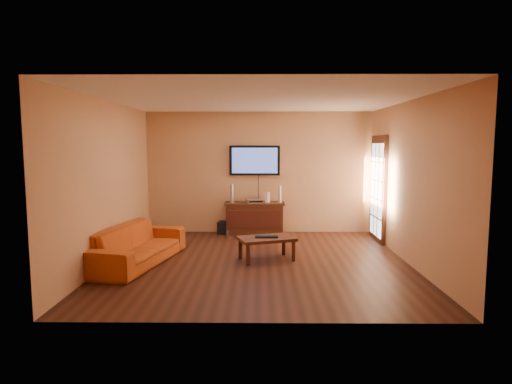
{
  "coord_description": "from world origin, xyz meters",
  "views": [
    {
      "loc": [
        0.03,
        -7.06,
        1.97
      ],
      "look_at": [
        -0.05,
        0.8,
        1.1
      ],
      "focal_mm": 30.0,
      "sensor_mm": 36.0,
      "label": 1
    }
  ],
  "objects_px": {
    "game_console": "(268,197)",
    "coffee_table": "(267,241)",
    "sofa": "(137,239)",
    "television": "(255,160)",
    "speaker_right": "(280,195)",
    "keyboard": "(266,237)",
    "speaker_left": "(232,194)",
    "av_receiver": "(255,201)",
    "media_console": "(255,218)",
    "subwoofer": "(225,228)",
    "bottle": "(228,234)"
  },
  "relations": [
    {
      "from": "television",
      "to": "speaker_right",
      "type": "bearing_deg",
      "value": -20.35
    },
    {
      "from": "coffee_table",
      "to": "speaker_left",
      "type": "height_order",
      "value": "speaker_left"
    },
    {
      "from": "sofa",
      "to": "keyboard",
      "type": "relative_size",
      "value": 5.45
    },
    {
      "from": "sofa",
      "to": "speaker_right",
      "type": "bearing_deg",
      "value": -34.35
    },
    {
      "from": "av_receiver",
      "to": "subwoofer",
      "type": "height_order",
      "value": "av_receiver"
    },
    {
      "from": "speaker_left",
      "to": "bottle",
      "type": "distance_m",
      "value": 0.88
    },
    {
      "from": "media_console",
      "to": "coffee_table",
      "type": "distance_m",
      "value": 2.14
    },
    {
      "from": "speaker_left",
      "to": "av_receiver",
      "type": "bearing_deg",
      "value": 0.92
    },
    {
      "from": "sofa",
      "to": "coffee_table",
      "type": "bearing_deg",
      "value": -71.85
    },
    {
      "from": "coffee_table",
      "to": "subwoofer",
      "type": "distance_m",
      "value": 2.37
    },
    {
      "from": "game_console",
      "to": "subwoofer",
      "type": "relative_size",
      "value": 0.87
    },
    {
      "from": "coffee_table",
      "to": "subwoofer",
      "type": "xyz_separation_m",
      "value": [
        -0.9,
        2.18,
        -0.2
      ]
    },
    {
      "from": "speaker_right",
      "to": "keyboard",
      "type": "distance_m",
      "value": 2.21
    },
    {
      "from": "media_console",
      "to": "coffee_table",
      "type": "xyz_separation_m",
      "value": [
        0.23,
        -2.13,
        -0.02
      ]
    },
    {
      "from": "bottle",
      "to": "keyboard",
      "type": "height_order",
      "value": "keyboard"
    },
    {
      "from": "bottle",
      "to": "speaker_right",
      "type": "bearing_deg",
      "value": 18.67
    },
    {
      "from": "game_console",
      "to": "coffee_table",
      "type": "bearing_deg",
      "value": -71.39
    },
    {
      "from": "keyboard",
      "to": "game_console",
      "type": "bearing_deg",
      "value": 88.45
    },
    {
      "from": "television",
      "to": "subwoofer",
      "type": "distance_m",
      "value": 1.64
    },
    {
      "from": "subwoofer",
      "to": "keyboard",
      "type": "height_order",
      "value": "keyboard"
    },
    {
      "from": "media_console",
      "to": "sofa",
      "type": "bearing_deg",
      "value": -129.24
    },
    {
      "from": "speaker_left",
      "to": "speaker_right",
      "type": "height_order",
      "value": "speaker_left"
    },
    {
      "from": "sofa",
      "to": "television",
      "type": "bearing_deg",
      "value": -24.81
    },
    {
      "from": "speaker_left",
      "to": "media_console",
      "type": "bearing_deg",
      "value": 3.4
    },
    {
      "from": "television",
      "to": "media_console",
      "type": "bearing_deg",
      "value": -90.0
    },
    {
      "from": "media_console",
      "to": "subwoofer",
      "type": "relative_size",
      "value": 4.79
    },
    {
      "from": "game_console",
      "to": "keyboard",
      "type": "bearing_deg",
      "value": -71.45
    },
    {
      "from": "media_console",
      "to": "keyboard",
      "type": "xyz_separation_m",
      "value": [
        0.23,
        -2.14,
        0.05
      ]
    },
    {
      "from": "speaker_right",
      "to": "game_console",
      "type": "height_order",
      "value": "speaker_right"
    },
    {
      "from": "media_console",
      "to": "keyboard",
      "type": "bearing_deg",
      "value": -83.83
    },
    {
      "from": "coffee_table",
      "to": "keyboard",
      "type": "relative_size",
      "value": 2.67
    },
    {
      "from": "television",
      "to": "subwoofer",
      "type": "bearing_deg",
      "value": -167.05
    },
    {
      "from": "keyboard",
      "to": "television",
      "type": "bearing_deg",
      "value": 95.63
    },
    {
      "from": "coffee_table",
      "to": "av_receiver",
      "type": "bearing_deg",
      "value": 96.09
    },
    {
      "from": "game_console",
      "to": "keyboard",
      "type": "xyz_separation_m",
      "value": [
        -0.06,
        -2.12,
        -0.42
      ]
    },
    {
      "from": "media_console",
      "to": "bottle",
      "type": "bearing_deg",
      "value": -146.38
    },
    {
      "from": "sofa",
      "to": "speaker_right",
      "type": "distance_m",
      "value": 3.46
    },
    {
      "from": "sofa",
      "to": "av_receiver",
      "type": "bearing_deg",
      "value": -27.54
    },
    {
      "from": "sofa",
      "to": "bottle",
      "type": "height_order",
      "value": "sofa"
    },
    {
      "from": "coffee_table",
      "to": "speaker_left",
      "type": "distance_m",
      "value": 2.29
    },
    {
      "from": "game_console",
      "to": "bottle",
      "type": "height_order",
      "value": "game_console"
    },
    {
      "from": "speaker_right",
      "to": "sofa",
      "type": "bearing_deg",
      "value": -136.43
    },
    {
      "from": "keyboard",
      "to": "subwoofer",
      "type": "bearing_deg",
      "value": 112.32
    },
    {
      "from": "game_console",
      "to": "subwoofer",
      "type": "distance_m",
      "value": 1.18
    },
    {
      "from": "media_console",
      "to": "television",
      "type": "relative_size",
      "value": 1.17
    },
    {
      "from": "sofa",
      "to": "bottle",
      "type": "distance_m",
      "value": 2.43
    },
    {
      "from": "speaker_right",
      "to": "av_receiver",
      "type": "height_order",
      "value": "speaker_right"
    },
    {
      "from": "subwoofer",
      "to": "keyboard",
      "type": "relative_size",
      "value": 0.69
    },
    {
      "from": "coffee_table",
      "to": "speaker_left",
      "type": "relative_size",
      "value": 2.59
    },
    {
      "from": "speaker_right",
      "to": "keyboard",
      "type": "xyz_separation_m",
      "value": [
        -0.32,
        -2.14,
        -0.47
      ]
    }
  ]
}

